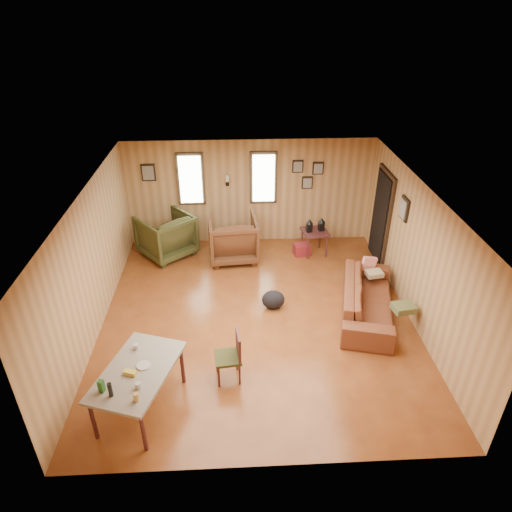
{
  "coord_description": "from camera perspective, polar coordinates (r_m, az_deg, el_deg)",
  "views": [
    {
      "loc": [
        -0.37,
        -6.58,
        5.1
      ],
      "look_at": [
        0.0,
        0.4,
        1.05
      ],
      "focal_mm": 32.0,
      "sensor_mm": 36.0,
      "label": 1
    }
  ],
  "objects": [
    {
      "name": "backpack",
      "position": [
        8.45,
        2.16,
        -5.48
      ],
      "size": [
        0.48,
        0.39,
        0.37
      ],
      "rotation": [
        0.0,
        0.0,
        -0.2
      ],
      "color": "black",
      "rests_on": "ground"
    },
    {
      "name": "room",
      "position": [
        7.9,
        1.28,
        0.55
      ],
      "size": [
        5.54,
        6.04,
        2.44
      ],
      "color": "brown",
      "rests_on": "ground"
    },
    {
      "name": "side_table",
      "position": [
        10.1,
        7.38,
        3.28
      ],
      "size": [
        0.62,
        0.62,
        0.86
      ],
      "rotation": [
        0.0,
        0.0,
        0.16
      ],
      "color": "#4F2324",
      "rests_on": "ground"
    },
    {
      "name": "recliner_green",
      "position": [
        10.18,
        -11.2,
        2.8
      ],
      "size": [
        1.41,
        1.4,
        1.06
      ],
      "primitive_type": "imported",
      "rotation": [
        0.0,
        0.0,
        -2.44
      ],
      "color": "#383A1A",
      "rests_on": "ground"
    },
    {
      "name": "recliner_brown",
      "position": [
        9.86,
        -2.89,
        2.44
      ],
      "size": [
        1.1,
        1.04,
        1.06
      ],
      "primitive_type": "imported",
      "rotation": [
        0.0,
        0.0,
        3.22
      ],
      "color": "#4F2D17",
      "rests_on": "ground"
    },
    {
      "name": "end_table",
      "position": [
        10.37,
        -9.73,
        2.72
      ],
      "size": [
        0.63,
        0.58,
        0.72
      ],
      "rotation": [
        0.0,
        0.0,
        -0.12
      ],
      "color": "#4F2324",
      "rests_on": "ground"
    },
    {
      "name": "cooler",
      "position": [
        10.22,
        5.77,
        0.84
      ],
      "size": [
        0.4,
        0.31,
        0.26
      ],
      "rotation": [
        0.0,
        0.0,
        0.17
      ],
      "color": "maroon",
      "rests_on": "ground"
    },
    {
      "name": "dining_chair",
      "position": [
        6.89,
        -3.02,
        -12.11
      ],
      "size": [
        0.42,
        0.42,
        0.84
      ],
      "rotation": [
        0.0,
        0.0,
        0.11
      ],
      "color": "#383A1A",
      "rests_on": "ground"
    },
    {
      "name": "sofa",
      "position": [
        8.41,
        13.86,
        -4.66
      ],
      "size": [
        1.16,
        2.28,
        0.86
      ],
      "primitive_type": "imported",
      "rotation": [
        0.0,
        0.0,
        1.32
      ],
      "color": "brown",
      "rests_on": "ground"
    },
    {
      "name": "dining_table",
      "position": [
        6.52,
        -14.65,
        -14.1
      ],
      "size": [
        1.24,
        1.6,
        0.93
      ],
      "rotation": [
        0.0,
        0.0,
        -0.32
      ],
      "color": "gray",
      "rests_on": "ground"
    },
    {
      "name": "sofa_pillows",
      "position": [
        8.57,
        15.99,
        -3.73
      ],
      "size": [
        0.62,
        1.58,
        0.32
      ],
      "rotation": [
        0.0,
        0.0,
        0.17
      ],
      "color": "brown",
      "rests_on": "sofa"
    }
  ]
}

